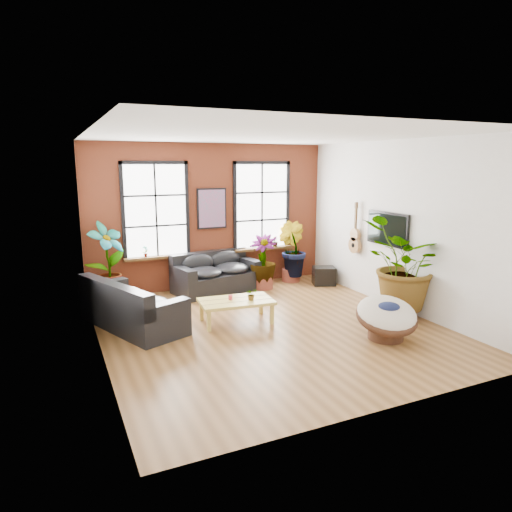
{
  "coord_description": "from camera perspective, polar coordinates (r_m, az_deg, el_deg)",
  "views": [
    {
      "loc": [
        -3.61,
        -7.31,
        3.01
      ],
      "look_at": [
        0.0,
        0.6,
        1.25
      ],
      "focal_mm": 32.0,
      "sensor_mm": 36.0,
      "label": 1
    }
  ],
  "objects": [
    {
      "name": "floor_plant_back_right",
      "position": [
        11.8,
        4.49,
        0.88
      ],
      "size": [
        0.84,
        0.93,
        1.41
      ],
      "primitive_type": "imported",
      "rotation": [
        0.0,
        0.0,
        1.89
      ],
      "color": "#265316",
      "rests_on": "ground"
    },
    {
      "name": "pot_back_left",
      "position": [
        10.6,
        -17.65,
        -4.43
      ],
      "size": [
        0.6,
        0.6,
        0.42
      ],
      "rotation": [
        0.0,
        0.0,
        -0.04
      ],
      "color": "brown",
      "rests_on": "ground"
    },
    {
      "name": "room",
      "position": [
        8.38,
        1.29,
        2.77
      ],
      "size": [
        6.04,
        6.54,
        3.54
      ],
      "color": "brown",
      "rests_on": "ground"
    },
    {
      "name": "media_box",
      "position": [
        11.69,
        8.48,
        -2.46
      ],
      "size": [
        0.67,
        0.62,
        0.45
      ],
      "rotation": [
        0.0,
        0.0,
        -0.37
      ],
      "color": "black",
      "rests_on": "ground"
    },
    {
      "name": "poster",
      "position": [
        11.14,
        -5.55,
        5.93
      ],
      "size": [
        0.74,
        0.06,
        0.98
      ],
      "color": "black",
      "rests_on": "room"
    },
    {
      "name": "papasan_chair",
      "position": [
        8.3,
        16.01,
        -7.28
      ],
      "size": [
        1.32,
        1.33,
        0.79
      ],
      "rotation": [
        0.0,
        0.0,
        -0.3
      ],
      "color": "#472919",
      "rests_on": "ground"
    },
    {
      "name": "sofa_back",
      "position": [
        11.01,
        -5.08,
        -2.21
      ],
      "size": [
        2.17,
        1.35,
        0.93
      ],
      "rotation": [
        0.0,
        0.0,
        0.19
      ],
      "color": "black",
      "rests_on": "ground"
    },
    {
      "name": "floor_plant_back_left",
      "position": [
        10.39,
        -18.02,
        -0.4
      ],
      "size": [
        1.05,
        0.98,
        1.66
      ],
      "primitive_type": "imported",
      "rotation": [
        0.0,
        0.0,
        0.6
      ],
      "color": "#265316",
      "rests_on": "ground"
    },
    {
      "name": "floor_plant_right_wall",
      "position": [
        9.34,
        18.1,
        -1.09
      ],
      "size": [
        2.09,
        1.99,
        1.83
      ],
      "primitive_type": "imported",
      "rotation": [
        0.0,
        0.0,
        3.58
      ],
      "color": "#265316",
      "rests_on": "ground"
    },
    {
      "name": "coffee_table",
      "position": [
        8.81,
        -2.5,
        -5.82
      ],
      "size": [
        1.46,
        0.93,
        0.54
      ],
      "rotation": [
        0.0,
        0.0,
        -0.1
      ],
      "color": "gold",
      "rests_on": "ground"
    },
    {
      "name": "table_plant",
      "position": [
        8.75,
        -0.59,
        -4.8
      ],
      "size": [
        0.23,
        0.21,
        0.23
      ],
      "primitive_type": "imported",
      "rotation": [
        0.0,
        0.0,
        0.17
      ],
      "color": "#265316",
      "rests_on": "coffee_table"
    },
    {
      "name": "sofa_left",
      "position": [
        8.84,
        -15.51,
        -6.07
      ],
      "size": [
        1.75,
        2.49,
        0.91
      ],
      "rotation": [
        0.0,
        0.0,
        1.95
      ],
      "color": "black",
      "rests_on": "ground"
    },
    {
      "name": "sill_plant_right",
      "position": [
        11.87,
        2.4,
        1.86
      ],
      "size": [
        0.19,
        0.19,
        0.27
      ],
      "primitive_type": "imported",
      "rotation": [
        0.0,
        0.0,
        3.49
      ],
      "color": "#265316",
      "rests_on": "room"
    },
    {
      "name": "floor_plant_mid",
      "position": [
        11.09,
        0.87,
        -0.41
      ],
      "size": [
        0.93,
        0.93,
        1.18
      ],
      "primitive_type": "imported",
      "rotation": [
        0.0,
        0.0,
        5.6
      ],
      "color": "#265316",
      "rests_on": "ground"
    },
    {
      "name": "pot_mid",
      "position": [
        11.22,
        0.9,
        -3.19
      ],
      "size": [
        0.56,
        0.56,
        0.35
      ],
      "rotation": [
        0.0,
        0.0,
        0.17
      ],
      "color": "brown",
      "rests_on": "ground"
    },
    {
      "name": "pot_back_right",
      "position": [
        11.94,
        4.39,
        -2.36
      ],
      "size": [
        0.51,
        0.51,
        0.34
      ],
      "rotation": [
        0.0,
        0.0,
        0.12
      ],
      "color": "brown",
      "rests_on": "ground"
    },
    {
      "name": "pot_right_wall",
      "position": [
        9.58,
        17.66,
        -6.07
      ],
      "size": [
        0.73,
        0.73,
        0.43
      ],
      "rotation": [
        0.0,
        0.0,
        0.31
      ],
      "color": "brown",
      "rests_on": "ground"
    },
    {
      "name": "sill_plant_left",
      "position": [
        10.8,
        -13.66,
        0.58
      ],
      "size": [
        0.17,
        0.17,
        0.27
      ],
      "primitive_type": "imported",
      "rotation": [
        0.0,
        0.0,
        0.79
      ],
      "color": "#265316",
      "rests_on": "room"
    },
    {
      "name": "tv_wall_unit",
      "position": [
        10.36,
        14.95,
        2.91
      ],
      "size": [
        0.13,
        1.86,
        1.2
      ],
      "color": "black",
      "rests_on": "room"
    }
  ]
}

